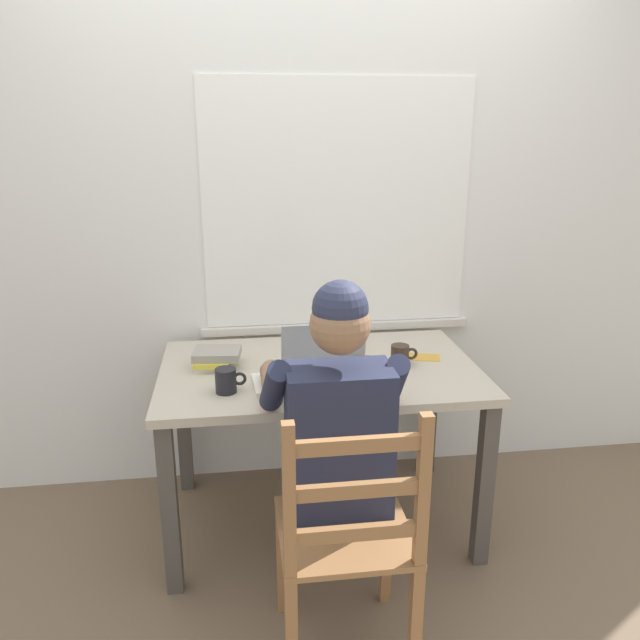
# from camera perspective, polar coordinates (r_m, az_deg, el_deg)

# --- Properties ---
(ground_plane) EXTENTS (8.00, 8.00, 0.00)m
(ground_plane) POSITION_cam_1_polar(r_m,az_deg,el_deg) (2.96, -0.04, -17.66)
(ground_plane) COLOR brown
(back_wall) EXTENTS (6.00, 0.08, 2.60)m
(back_wall) POSITION_cam_1_polar(r_m,az_deg,el_deg) (2.93, -1.28, 9.56)
(back_wall) COLOR silver
(back_wall) RESTS_ON ground
(desk) EXTENTS (1.30, 0.81, 0.74)m
(desk) POSITION_cam_1_polar(r_m,az_deg,el_deg) (2.64, -0.04, -6.23)
(desk) COLOR #BCB29E
(desk) RESTS_ON ground
(seated_person) EXTENTS (0.50, 0.60, 1.25)m
(seated_person) POSITION_cam_1_polar(r_m,az_deg,el_deg) (2.19, 1.25, -10.09)
(seated_person) COLOR #232842
(seated_person) RESTS_ON ground
(wooden_chair) EXTENTS (0.42, 0.42, 0.94)m
(wooden_chair) POSITION_cam_1_polar(r_m,az_deg,el_deg) (2.07, 2.49, -19.18)
(wooden_chair) COLOR olive
(wooden_chair) RESTS_ON ground
(laptop) EXTENTS (0.33, 0.28, 0.23)m
(laptop) POSITION_cam_1_polar(r_m,az_deg,el_deg) (2.40, 0.64, -4.86)
(laptop) COLOR #ADAFB2
(laptop) RESTS_ON desk
(computer_mouse) EXTENTS (0.06, 0.10, 0.03)m
(computer_mouse) POSITION_cam_1_polar(r_m,az_deg,el_deg) (2.43, 6.27, -5.61)
(computer_mouse) COLOR #ADAFB2
(computer_mouse) RESTS_ON desk
(coffee_mug_white) EXTENTS (0.11, 0.07, 0.10)m
(coffee_mug_white) POSITION_cam_1_polar(r_m,az_deg,el_deg) (2.78, 2.47, -1.72)
(coffee_mug_white) COLOR beige
(coffee_mug_white) RESTS_ON desk
(coffee_mug_dark) EXTENTS (0.12, 0.08, 0.09)m
(coffee_mug_dark) POSITION_cam_1_polar(r_m,az_deg,el_deg) (2.38, -8.46, -5.44)
(coffee_mug_dark) COLOR black
(coffee_mug_dark) RESTS_ON desk
(coffee_mug_spare) EXTENTS (0.11, 0.08, 0.09)m
(coffee_mug_spare) POSITION_cam_1_polar(r_m,az_deg,el_deg) (2.63, 7.30, -3.18)
(coffee_mug_spare) COLOR #38281E
(coffee_mug_spare) RESTS_ON desk
(book_stack_main) EXTENTS (0.20, 0.17, 0.07)m
(book_stack_main) POSITION_cam_1_polar(r_m,az_deg,el_deg) (2.63, -9.50, -3.41)
(book_stack_main) COLOR white
(book_stack_main) RESTS_ON desk
(paper_pile_near_laptop) EXTENTS (0.23, 0.21, 0.02)m
(paper_pile_near_laptop) POSITION_cam_1_polar(r_m,az_deg,el_deg) (2.43, -3.50, -5.71)
(paper_pile_near_laptop) COLOR white
(paper_pile_near_laptop) RESTS_ON desk
(landscape_photo_print) EXTENTS (0.15, 0.12, 0.00)m
(landscape_photo_print) POSITION_cam_1_polar(r_m,az_deg,el_deg) (2.74, 9.43, -3.34)
(landscape_photo_print) COLOR gold
(landscape_photo_print) RESTS_ON desk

